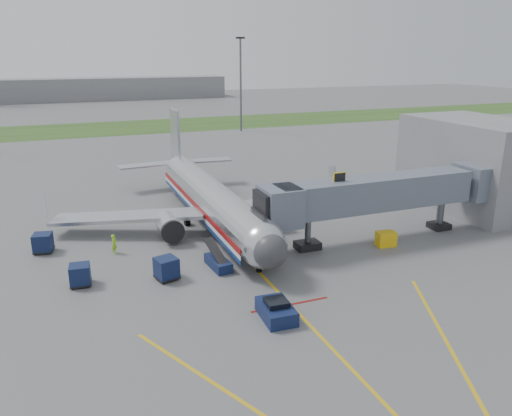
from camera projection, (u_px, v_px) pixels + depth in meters
name	position (u px, v px, depth m)	size (l,w,h in m)	color
ground	(268.00, 282.00, 39.02)	(400.00, 400.00, 0.00)	#565659
grass_strip	(121.00, 128.00, 118.89)	(300.00, 25.00, 0.01)	#2D4C1E
apron_markings	(312.00, 328.00, 32.45)	(21.52, 50.00, 0.01)	gold
airliner	(211.00, 199.00, 51.76)	(32.10, 35.67, 10.25)	silver
jet_bridge	(374.00, 194.00, 46.64)	(25.30, 4.00, 6.90)	slate
terminal	(476.00, 164.00, 56.94)	(10.00, 16.00, 10.00)	slate
light_mast_right	(241.00, 82.00, 111.15)	(2.00, 0.44, 20.40)	#595B60
distant_terminal	(65.00, 90.00, 185.18)	(120.00, 14.00, 8.00)	slate
pushback_tug	(276.00, 310.00, 33.53)	(2.17, 3.37, 1.36)	#0C1637
baggage_cart_a	(80.00, 275.00, 38.21)	(1.70, 1.70, 1.68)	#0C1637
baggage_cart_b	(43.00, 243.00, 44.55)	(1.90, 1.90, 1.74)	#0C1637
baggage_cart_c	(166.00, 268.00, 39.24)	(2.01, 2.01, 1.78)	#0C1637
belt_loader	(218.00, 262.00, 41.46)	(1.57, 4.00, 1.91)	#0C1637
ground_power_cart	(386.00, 239.00, 46.08)	(1.86, 1.38, 1.37)	#EAB50D
ramp_worker	(114.00, 244.00, 44.28)	(0.65, 0.42, 1.77)	#90E31A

